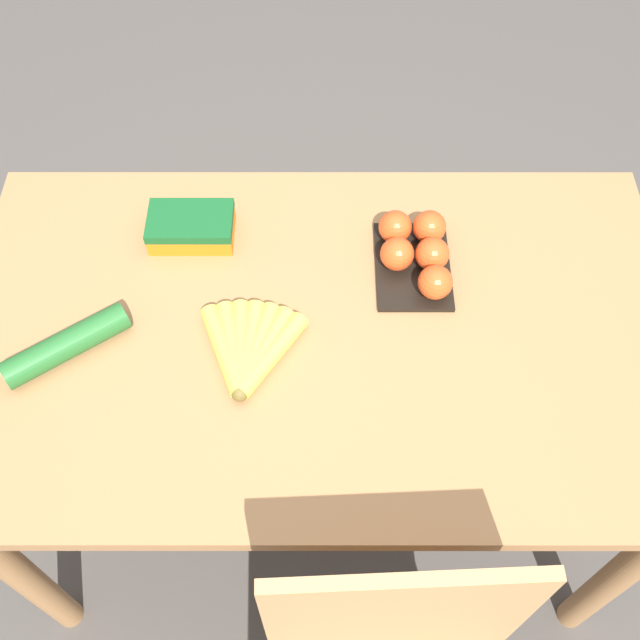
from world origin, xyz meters
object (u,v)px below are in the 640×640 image
Objects in this scene: banana_bunch at (248,350)px; carrot_bag at (191,225)px; tomato_pack at (417,252)px; cucumber_near at (66,345)px.

banana_bunch is 1.20× the size of carrot_bag.
carrot_bag is (0.44, -0.07, -0.00)m from tomato_pack.
banana_bunch is 0.31m from carrot_bag.
cucumber_near is at bearing 54.32° from carrot_bag.
tomato_pack is (-0.31, -0.21, 0.02)m from banana_bunch.
carrot_bag reaches higher than cucumber_near.
tomato_pack is at bearing -162.20° from cucumber_near.
tomato_pack is 0.67m from cucumber_near.
cucumber_near is at bearing 17.80° from tomato_pack.
tomato_pack is at bearing 171.11° from carrot_bag.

